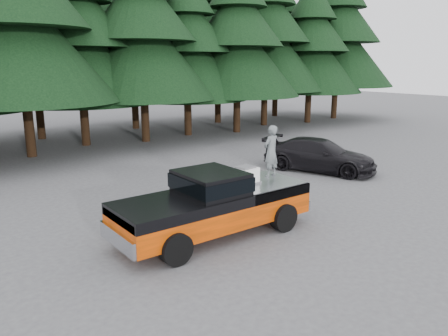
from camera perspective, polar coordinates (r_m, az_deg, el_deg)
ground at (r=12.77m, az=-3.02°, el=-8.83°), size 120.00×120.00×0.00m
pickup_truck at (r=12.55m, az=-1.36°, el=-5.96°), size 6.00×2.04×1.33m
truck_cab at (r=12.21m, az=-1.76°, el=-1.81°), size 1.66×1.90×0.59m
air_compressor at (r=13.05m, az=2.80°, el=-1.08°), size 0.76×0.66×0.47m
man_on_bed at (r=13.84m, az=6.15°, el=2.20°), size 0.66×0.49×1.64m
parked_car at (r=20.49m, az=12.36°, el=1.67°), size 3.84×5.51×1.48m
treeline at (r=28.03m, az=-23.79°, el=18.36°), size 60.15×16.05×17.50m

